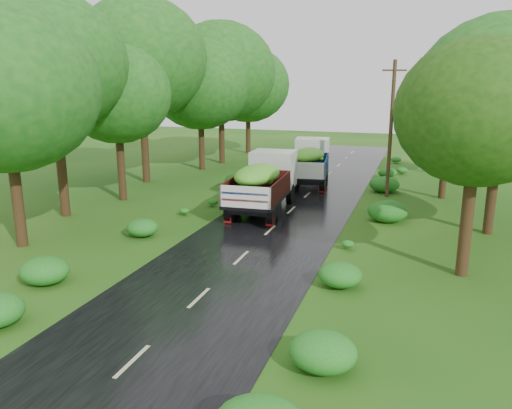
% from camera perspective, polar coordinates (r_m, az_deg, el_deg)
% --- Properties ---
extents(ground, '(120.00, 120.00, 0.00)m').
position_cam_1_polar(ground, '(13.60, -13.95, -17.04)').
color(ground, '#154A0F').
rests_on(ground, ground).
extents(road, '(6.50, 80.00, 0.02)m').
position_cam_1_polar(road, '(17.52, -5.15, -9.30)').
color(road, black).
rests_on(road, ground).
extents(road_lines, '(0.12, 69.60, 0.00)m').
position_cam_1_polar(road_lines, '(18.36, -3.90, -8.11)').
color(road_lines, '#BFB78C').
rests_on(road_lines, road).
extents(truck_near, '(2.91, 7.19, 2.96)m').
position_cam_1_polar(truck_near, '(27.15, 0.97, 2.84)').
color(truck_near, black).
rests_on(truck_near, ground).
extents(truck_far, '(3.34, 7.14, 2.89)m').
position_cam_1_polar(truck_far, '(34.58, 6.18, 5.10)').
color(truck_far, black).
rests_on(truck_far, ground).
extents(utility_pole, '(1.37, 0.58, 8.11)m').
position_cam_1_polar(utility_pole, '(31.00, 15.16, 8.42)').
color(utility_pole, '#382616').
rests_on(utility_pole, ground).
extents(trees_left, '(6.27, 33.81, 10.27)m').
position_cam_1_polar(trees_left, '(35.62, -10.07, 14.07)').
color(trees_left, black).
rests_on(trees_left, ground).
extents(trees_right, '(5.34, 23.73, 8.05)m').
position_cam_1_polar(trees_right, '(28.18, 23.87, 10.48)').
color(trees_right, black).
rests_on(trees_right, ground).
extents(shrubs, '(11.90, 44.00, 0.70)m').
position_cam_1_polar(shrubs, '(25.46, 2.92, -0.99)').
color(shrubs, '#196B1C').
rests_on(shrubs, ground).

